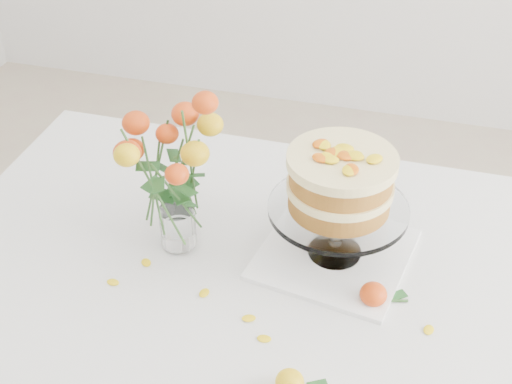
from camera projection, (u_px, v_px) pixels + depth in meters
The scene contains 12 objects.
table at pixel (277, 300), 1.46m from camera, with size 1.43×0.93×0.76m.
napkin at pixel (334, 254), 1.44m from camera, with size 0.29×0.29×0.01m, color white.
cake_stand at pixel (340, 187), 1.34m from camera, with size 0.27×0.27×0.24m.
rose_vase at pixel (172, 158), 1.35m from camera, with size 0.32×0.32×0.37m.
loose_rose_near at pixel (290, 382), 1.17m from camera, with size 0.09×0.05×0.04m.
loose_rose_far at pixel (374, 294), 1.33m from camera, with size 0.09×0.05×0.04m.
stray_petal_a at pixel (204, 293), 1.36m from camera, with size 0.03×0.02×0.00m, color yellow.
stray_petal_b at pixel (249, 318), 1.30m from camera, with size 0.03×0.02×0.00m, color yellow.
stray_petal_c at pixel (264, 339), 1.26m from camera, with size 0.03×0.02×0.00m, color yellow.
stray_petal_d at pixel (146, 263), 1.43m from camera, with size 0.03×0.02×0.00m, color yellow.
stray_petal_e at pixel (113, 282), 1.38m from camera, with size 0.03×0.02×0.00m, color yellow.
stray_petal_f at pixel (429, 330), 1.28m from camera, with size 0.03×0.02×0.00m, color yellow.
Camera 1 is at (0.24, -1.01, 1.72)m, focal length 50.00 mm.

